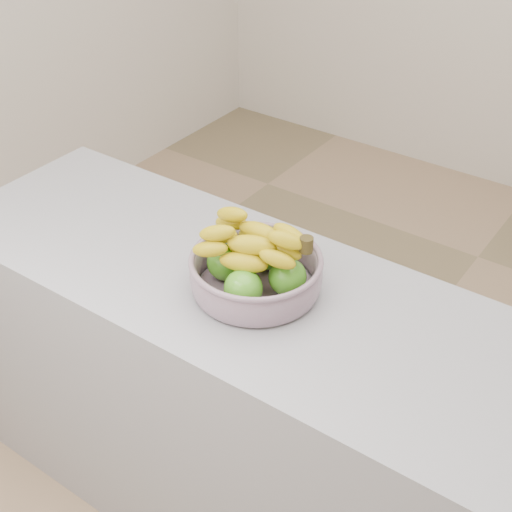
{
  "coord_description": "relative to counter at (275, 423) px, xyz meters",
  "views": [
    {
      "loc": [
        0.75,
        -1.68,
        1.99
      ],
      "look_at": [
        -0.06,
        -0.53,
        1.0
      ],
      "focal_mm": 50.0,
      "sensor_mm": 36.0,
      "label": 1
    }
  ],
  "objects": [
    {
      "name": "fruit_bowl",
      "position": [
        -0.07,
        -0.0,
        0.51
      ],
      "size": [
        0.33,
        0.33,
        0.18
      ],
      "rotation": [
        0.0,
        0.0,
        0.24
      ],
      "color": "#99A8B8",
      "rests_on": "counter"
    },
    {
      "name": "ground",
      "position": [
        0.0,
        0.53,
        -0.45
      ],
      "size": [
        4.0,
        4.0,
        0.0
      ],
      "primitive_type": "plane",
      "color": "#927659",
      "rests_on": "ground"
    },
    {
      "name": "counter",
      "position": [
        0.0,
        0.0,
        0.0
      ],
      "size": [
        2.0,
        0.6,
        0.9
      ],
      "primitive_type": "cube",
      "color": "gray",
      "rests_on": "ground"
    }
  ]
}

